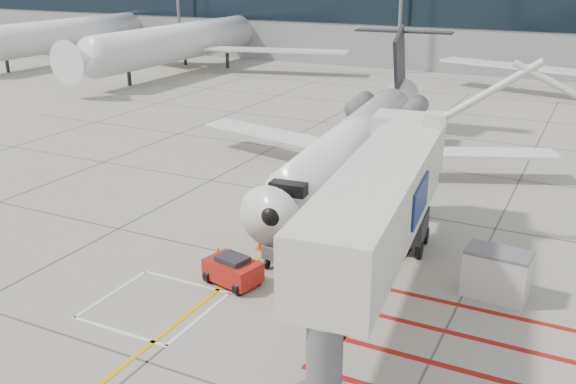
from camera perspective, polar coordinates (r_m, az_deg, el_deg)
The scene contains 10 objects.
ground_plane at distance 24.12m, azimuth -6.48°, elevation -9.95°, with size 260.00×260.00×0.00m, color #9D9988.
regional_jet at distance 34.52m, azimuth 5.03°, elevation 6.05°, with size 22.79×28.74×7.53m, color white, non-canonical shape.
jet_bridge at distance 22.55m, azimuth 7.86°, elevation -2.27°, with size 8.33×17.58×7.03m, color silver, non-canonical shape.
pushback_tug at distance 25.24m, azimuth -4.92°, elevation -6.87°, with size 2.13×1.33×1.24m, color #A81910, non-canonical shape.
baggage_cart at distance 26.33m, azimuth -0.22°, elevation -5.83°, with size 1.68×1.06×1.06m, color #4F4F53, non-canonical shape.
ground_power_unit at distance 25.39m, azimuth 18.04°, elevation -6.92°, with size 2.32×1.36×1.84m, color beige, non-canonical shape.
cone_nose at distance 27.67m, azimuth -6.24°, elevation -5.27°, with size 0.36×0.36×0.50m, color #FF4E0D.
cone_side at distance 28.24m, azimuth -2.57°, elevation -4.69°, with size 0.32×0.32×0.45m, color #FA440D.
bg_aircraft_a at distance 88.65m, azimuth -18.26°, elevation 14.91°, with size 35.21×39.12×11.74m, color silver, non-canonical shape.
bg_aircraft_b at distance 77.25m, azimuth -8.33°, elevation 15.22°, with size 36.33×40.36×12.11m, color silver, non-canonical shape.
Camera 1 is at (11.69, -17.42, 11.90)m, focal length 40.00 mm.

